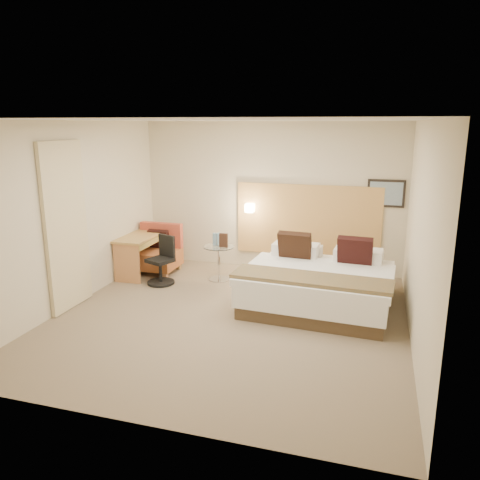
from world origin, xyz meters
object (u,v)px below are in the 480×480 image
(lounge_chair, at_px, (157,253))
(desk_chair, at_px, (162,264))
(desk, at_px, (142,243))
(side_table, at_px, (219,261))
(bed, at_px, (320,283))

(lounge_chair, relative_size, desk_chair, 1.06)
(desk, relative_size, desk_chair, 1.42)
(lounge_chair, xyz_separation_m, desk, (-0.17, -0.22, 0.22))
(side_table, bearing_deg, desk, -177.55)
(bed, height_order, desk, bed)
(side_table, distance_m, desk_chair, 0.97)
(lounge_chair, height_order, desk, lounge_chair)
(bed, distance_m, desk_chair, 2.68)
(bed, distance_m, lounge_chair, 3.18)
(bed, relative_size, desk_chair, 2.72)
(lounge_chair, bearing_deg, bed, -14.33)
(side_table, height_order, desk_chair, desk_chair)
(lounge_chair, bearing_deg, side_table, -7.02)
(bed, xyz_separation_m, desk, (-3.25, 0.57, 0.23))
(desk, bearing_deg, desk_chair, -34.07)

